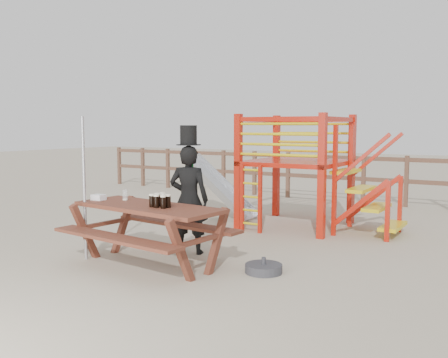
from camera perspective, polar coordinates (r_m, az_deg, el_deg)
ground at (r=6.65m, az=-6.10°, el=-10.35°), size 60.00×60.00×0.00m
back_fence at (r=12.71m, az=13.50°, el=0.72°), size 15.09×0.09×1.20m
playground_fort at (r=9.45m, az=7.81°, el=1.11°), size 4.71×1.84×2.10m
picnic_table at (r=6.81m, az=-8.65°, el=-5.49°), size 2.26×1.68×0.82m
man_with_hat at (r=7.34m, az=-4.03°, el=-2.01°), size 0.68×0.55×1.89m
metal_pole at (r=7.21m, az=-15.68°, el=-1.10°), size 0.04×0.04×2.01m
parasol_base at (r=6.52m, az=4.55°, el=-10.15°), size 0.48×0.48×0.20m
paper_bag at (r=7.36m, az=-14.15°, el=-2.04°), size 0.18×0.14×0.08m
stout_pints at (r=6.57m, az=-7.29°, el=-2.44°), size 0.28×0.30×0.17m
empty_glasses at (r=7.26m, az=-11.24°, el=-1.85°), size 0.07×0.07×0.15m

